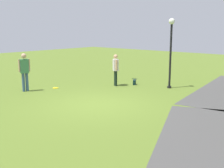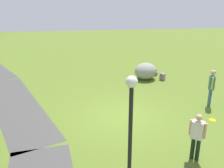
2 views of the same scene
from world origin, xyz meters
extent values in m
plane|color=#546B24|center=(0.00, 0.00, 0.00)|extent=(48.00, 48.00, 0.00)
cube|color=#444341|center=(-6.04, 2.57, 0.00)|extent=(8.19, 3.07, 0.01)
cube|color=#444341|center=(1.58, 4.75, 0.00)|extent=(8.10, 4.95, 0.01)
cylinder|color=black|center=(-4.51, 0.52, 0.05)|extent=(0.20, 0.20, 0.10)
cylinder|color=black|center=(-4.51, 0.52, 1.52)|extent=(0.10, 0.10, 3.04)
sphere|color=white|center=(-4.51, 0.52, 3.18)|extent=(0.28, 0.28, 0.28)
cylinder|color=black|center=(-3.18, -1.76, 0.38)|extent=(0.13, 0.13, 0.77)
cylinder|color=black|center=(-3.28, -1.89, 0.38)|extent=(0.13, 0.13, 0.77)
cube|color=silver|center=(-3.23, -1.82, 1.06)|extent=(0.41, 0.43, 0.58)
cylinder|color=tan|center=(-3.09, -1.65, 1.09)|extent=(0.08, 0.08, 0.51)
cylinder|color=tan|center=(-3.37, -2.00, 1.09)|extent=(0.08, 0.08, 0.51)
sphere|color=tan|center=(-3.23, -1.82, 1.48)|extent=(0.21, 0.21, 0.21)
cylinder|color=#365574|center=(0.57, -4.14, 0.43)|extent=(0.13, 0.13, 0.85)
cylinder|color=#365574|center=(0.42, -4.08, 0.43)|extent=(0.13, 0.13, 0.85)
cube|color=#3E7F52|center=(0.49, -4.11, 1.17)|extent=(0.42, 0.36, 0.64)
cylinder|color=tan|center=(0.70, -4.19, 1.21)|extent=(0.08, 0.08, 0.57)
cylinder|color=tan|center=(0.29, -4.03, 1.21)|extent=(0.08, 0.08, 0.57)
sphere|color=tan|center=(0.49, -4.11, 1.63)|extent=(0.23, 0.23, 0.23)
cube|color=black|center=(-4.08, -1.26, 0.12)|extent=(0.34, 0.26, 0.24)
torus|color=black|center=(-4.08, -1.26, 0.30)|extent=(0.37, 0.37, 0.02)
cylinder|color=yellow|center=(-0.84, -3.63, 0.01)|extent=(0.28, 0.28, 0.02)
camera|label=1|loc=(7.68, 7.46, 2.89)|focal=46.27mm
camera|label=2|loc=(-9.90, 1.59, 5.15)|focal=41.89mm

